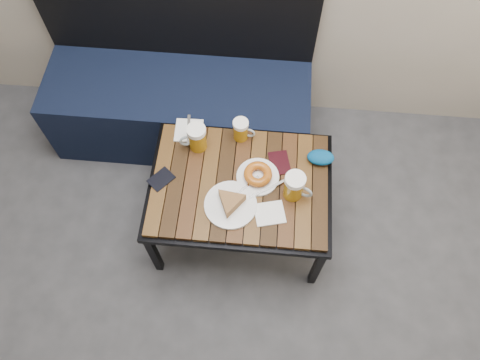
# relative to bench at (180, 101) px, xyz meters

# --- Properties ---
(room_shell) EXTENTS (4.00, 4.00, 4.00)m
(room_shell) POSITION_rel_bench_xyz_m (0.17, -1.26, 1.48)
(room_shell) COLOR gray
(room_shell) RESTS_ON ground
(bench) EXTENTS (1.40, 0.50, 0.95)m
(bench) POSITION_rel_bench_xyz_m (0.00, 0.00, 0.00)
(bench) COLOR black
(bench) RESTS_ON ground
(cafe_table) EXTENTS (0.84, 0.62, 0.47)m
(cafe_table) POSITION_rel_bench_xyz_m (0.38, -0.59, 0.16)
(cafe_table) COLOR black
(cafe_table) RESTS_ON ground
(beer_mug_left) EXTENTS (0.14, 0.10, 0.14)m
(beer_mug_left) POSITION_rel_bench_xyz_m (0.17, -0.41, 0.27)
(beer_mug_left) COLOR #97670C
(beer_mug_left) RESTS_ON cafe_table
(beer_mug_centre) EXTENTS (0.11, 0.08, 0.12)m
(beer_mug_centre) POSITION_rel_bench_xyz_m (0.37, -0.34, 0.26)
(beer_mug_centre) COLOR #97670C
(beer_mug_centre) RESTS_ON cafe_table
(beer_mug_right) EXTENTS (0.14, 0.11, 0.15)m
(beer_mug_right) POSITION_rel_bench_xyz_m (0.63, -0.62, 0.27)
(beer_mug_right) COLOR #97670C
(beer_mug_right) RESTS_ON cafe_table
(plate_pie) EXTENTS (0.23, 0.23, 0.07)m
(plate_pie) POSITION_rel_bench_xyz_m (0.35, -0.70, 0.23)
(plate_pie) COLOR white
(plate_pie) RESTS_ON cafe_table
(plate_bagel) EXTENTS (0.25, 0.21, 0.05)m
(plate_bagel) POSITION_rel_bench_xyz_m (0.46, -0.55, 0.22)
(plate_bagel) COLOR white
(plate_bagel) RESTS_ON cafe_table
(napkin_left) EXTENTS (0.14, 0.18, 0.01)m
(napkin_left) POSITION_rel_bench_xyz_m (0.11, -0.33, 0.20)
(napkin_left) COLOR white
(napkin_left) RESTS_ON cafe_table
(napkin_right) EXTENTS (0.15, 0.14, 0.01)m
(napkin_right) POSITION_rel_bench_xyz_m (0.53, -0.73, 0.20)
(napkin_right) COLOR white
(napkin_right) RESTS_ON cafe_table
(passport_navy) EXTENTS (0.13, 0.14, 0.01)m
(passport_navy) POSITION_rel_bench_xyz_m (0.02, -0.60, 0.20)
(passport_navy) COLOR black
(passport_navy) RESTS_ON cafe_table
(passport_burgundy) EXTENTS (0.12, 0.14, 0.01)m
(passport_burgundy) POSITION_rel_bench_xyz_m (0.56, -0.47, 0.20)
(passport_burgundy) COLOR black
(passport_burgundy) RESTS_ON cafe_table
(knit_pouch) EXTENTS (0.13, 0.08, 0.05)m
(knit_pouch) POSITION_rel_bench_xyz_m (0.74, -0.43, 0.23)
(knit_pouch) COLOR navy
(knit_pouch) RESTS_ON cafe_table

